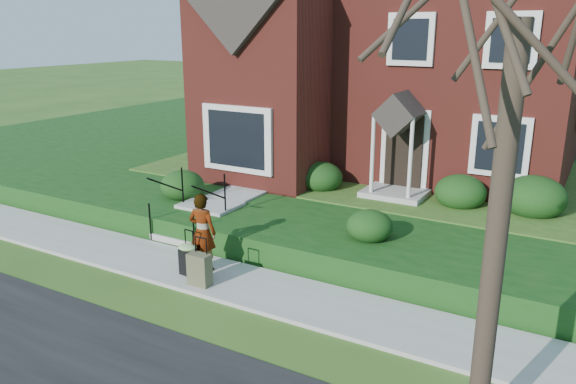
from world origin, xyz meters
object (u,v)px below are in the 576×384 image
Objects in this scene: suitcase_black at (188,258)px; woman at (203,232)px; front_steps at (199,216)px; suitcase_olive at (200,269)px.

woman is at bearing 77.58° from suitcase_black.
front_steps is at bearing 128.46° from suitcase_black.
suitcase_olive is (0.38, -0.61, -0.50)m from woman.
suitcase_black is 0.56m from suitcase_olive.
suitcase_black is (1.38, -2.08, -0.03)m from front_steps.
suitcase_black is at bearing 65.02° from woman.
front_steps reaches higher than suitcase_black.
front_steps is 2.31m from woman.
front_steps is 1.23× the size of woman.
front_steps is 2.13× the size of suitcase_black.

